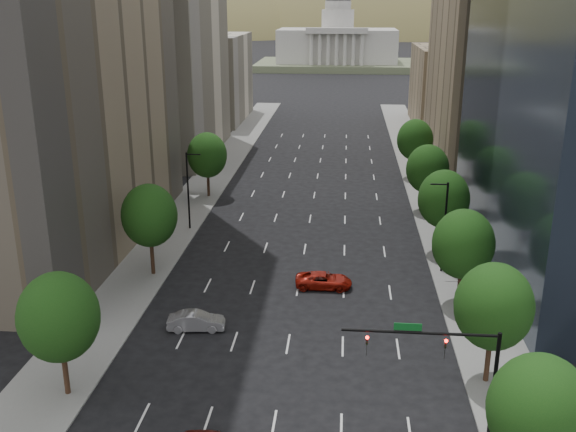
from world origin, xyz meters
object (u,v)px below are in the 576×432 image
(traffic_signal, at_px, (453,359))
(car_silver, at_px, (196,321))
(capitol, at_px, (337,45))
(car_red_far, at_px, (324,280))

(traffic_signal, height_order, car_silver, traffic_signal)
(traffic_signal, distance_m, car_silver, 21.88)
(capitol, height_order, car_red_far, capitol)
(traffic_signal, bearing_deg, car_red_far, 111.79)
(capitol, bearing_deg, traffic_signal, -87.26)
(car_red_far, bearing_deg, car_silver, 131.47)
(traffic_signal, bearing_deg, car_silver, 147.14)
(capitol, distance_m, car_silver, 208.36)
(capitol, relative_size, car_red_far, 11.66)
(traffic_signal, distance_m, car_red_far, 22.53)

